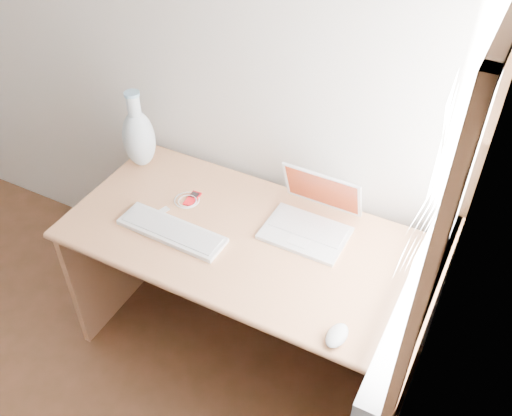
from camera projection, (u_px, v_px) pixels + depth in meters
The scene contains 10 objects.
back_wall at pixel (81, 9), 2.45m from camera, with size 3.50×0.04×2.60m, color white.
window at pixel (458, 188), 1.57m from camera, with size 0.11×0.99×1.10m.
desk at pixel (252, 258), 2.41m from camera, with size 1.38×0.69×0.73m.
laptop at pixel (310, 218), 2.22m from camera, with size 0.32×0.27×0.22m.
external_keyboard at pixel (172, 231), 2.22m from camera, with size 0.45×0.15×0.02m.
mouse at pixel (337, 335), 1.84m from camera, with size 0.06×0.11×0.04m, color white.
ipod at pixel (192, 199), 2.38m from camera, with size 0.05×0.10×0.01m.
cable_coil at pixel (187, 200), 2.37m from camera, with size 0.11×0.11×0.01m, color white.
remote at pixel (161, 212), 2.32m from camera, with size 0.03×0.07×0.01m, color white.
vase at pixel (139, 137), 2.47m from camera, with size 0.14×0.14×0.36m.
Camera 1 is at (1.79, -0.04, 2.27)m, focal length 40.00 mm.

